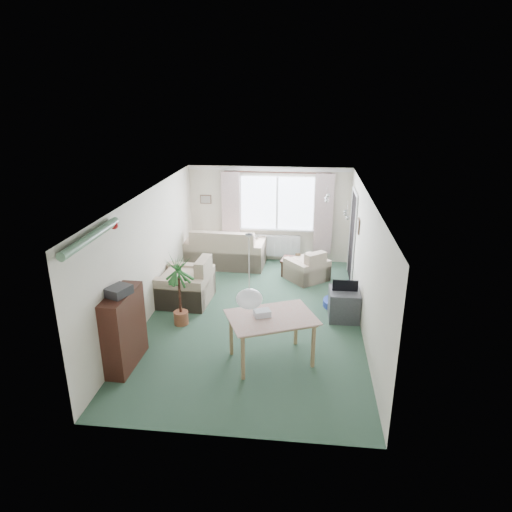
# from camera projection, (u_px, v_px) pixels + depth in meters

# --- Properties ---
(ground) EXTENTS (6.50, 6.50, 0.00)m
(ground) POSITION_uv_depth(u_px,v_px,m) (254.00, 317.00, 8.80)
(ground) COLOR #2D4B39
(window) EXTENTS (1.80, 0.03, 1.30)m
(window) POSITION_uv_depth(u_px,v_px,m) (277.00, 203.00, 11.28)
(window) COLOR white
(curtain_rod) EXTENTS (2.60, 0.03, 0.03)m
(curtain_rod) POSITION_uv_depth(u_px,v_px,m) (277.00, 172.00, 10.95)
(curtain_rod) COLOR black
(curtain_left) EXTENTS (0.45, 0.08, 2.00)m
(curtain_left) POSITION_uv_depth(u_px,v_px,m) (231.00, 212.00, 11.39)
(curtain_left) COLOR beige
(curtain_right) EXTENTS (0.45, 0.08, 2.00)m
(curtain_right) POSITION_uv_depth(u_px,v_px,m) (324.00, 214.00, 11.15)
(curtain_right) COLOR beige
(radiator) EXTENTS (1.20, 0.10, 0.55)m
(radiator) POSITION_uv_depth(u_px,v_px,m) (276.00, 246.00, 11.62)
(radiator) COLOR white
(doorway) EXTENTS (0.03, 0.95, 2.00)m
(doorway) POSITION_uv_depth(u_px,v_px,m) (352.00, 237.00, 10.30)
(doorway) COLOR black
(pendant_lamp) EXTENTS (0.36, 0.36, 0.36)m
(pendant_lamp) POSITION_uv_depth(u_px,v_px,m) (249.00, 299.00, 6.12)
(pendant_lamp) COLOR white
(tinsel_garland) EXTENTS (1.60, 1.60, 0.12)m
(tinsel_garland) POSITION_uv_depth(u_px,v_px,m) (91.00, 237.00, 6.07)
(tinsel_garland) COLOR #196626
(bauble_cluster_a) EXTENTS (0.20, 0.20, 0.20)m
(bauble_cluster_a) POSITION_uv_depth(u_px,v_px,m) (327.00, 196.00, 8.75)
(bauble_cluster_a) COLOR silver
(bauble_cluster_b) EXTENTS (0.20, 0.20, 0.20)m
(bauble_cluster_b) POSITION_uv_depth(u_px,v_px,m) (347.00, 211.00, 7.59)
(bauble_cluster_b) COLOR silver
(wall_picture_back) EXTENTS (0.28, 0.03, 0.22)m
(wall_picture_back) POSITION_uv_depth(u_px,v_px,m) (206.00, 199.00, 11.45)
(wall_picture_back) COLOR brown
(wall_picture_right) EXTENTS (0.03, 0.24, 0.30)m
(wall_picture_right) POSITION_uv_depth(u_px,v_px,m) (358.00, 226.00, 9.18)
(wall_picture_right) COLOR brown
(sofa) EXTENTS (1.97, 1.10, 0.96)m
(sofa) POSITION_uv_depth(u_px,v_px,m) (226.00, 246.00, 11.31)
(sofa) COLOR #BFA990
(sofa) RESTS_ON ground
(armchair_corner) EXTENTS (1.11, 1.11, 0.73)m
(armchair_corner) POSITION_uv_depth(u_px,v_px,m) (307.00, 265.00, 10.45)
(armchair_corner) COLOR beige
(armchair_corner) RESTS_ON ground
(armchair_left) EXTENTS (1.08, 1.13, 0.96)m
(armchair_left) POSITION_uv_depth(u_px,v_px,m) (185.00, 280.00, 9.32)
(armchair_left) COLOR beige
(armchair_left) RESTS_ON ground
(coffee_table) EXTENTS (0.96, 0.64, 0.40)m
(coffee_table) POSITION_uv_depth(u_px,v_px,m) (300.00, 268.00, 10.73)
(coffee_table) COLOR black
(coffee_table) RESTS_ON ground
(photo_frame) EXTENTS (0.12, 0.04, 0.16)m
(photo_frame) POSITION_uv_depth(u_px,v_px,m) (298.00, 256.00, 10.63)
(photo_frame) COLOR brown
(photo_frame) RESTS_ON coffee_table
(bookshelf) EXTENTS (0.36, 1.02, 1.23)m
(bookshelf) POSITION_uv_depth(u_px,v_px,m) (124.00, 330.00, 7.09)
(bookshelf) COLOR black
(bookshelf) RESTS_ON ground
(hifi_box) EXTENTS (0.39, 0.43, 0.14)m
(hifi_box) POSITION_uv_depth(u_px,v_px,m) (119.00, 291.00, 6.79)
(hifi_box) COLOR #313035
(hifi_box) RESTS_ON bookshelf
(houseplant) EXTENTS (0.59, 0.59, 1.35)m
(houseplant) POSITION_uv_depth(u_px,v_px,m) (179.00, 291.00, 8.32)
(houseplant) COLOR #22591E
(houseplant) RESTS_ON ground
(dining_table) EXTENTS (1.46, 1.24, 0.77)m
(dining_table) POSITION_uv_depth(u_px,v_px,m) (271.00, 339.00, 7.26)
(dining_table) COLOR tan
(dining_table) RESTS_ON ground
(gift_box) EXTENTS (0.30, 0.26, 0.12)m
(gift_box) POSITION_uv_depth(u_px,v_px,m) (262.00, 314.00, 7.12)
(gift_box) COLOR silver
(gift_box) RESTS_ON dining_table
(tv_cube) EXTENTS (0.57, 0.63, 0.57)m
(tv_cube) POSITION_uv_depth(u_px,v_px,m) (344.00, 304.00, 8.68)
(tv_cube) COLOR #2F3034
(tv_cube) RESTS_ON ground
(pet_bed) EXTENTS (0.68, 0.68, 0.13)m
(pet_bed) POSITION_uv_depth(u_px,v_px,m) (339.00, 303.00, 9.23)
(pet_bed) COLOR navy
(pet_bed) RESTS_ON ground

